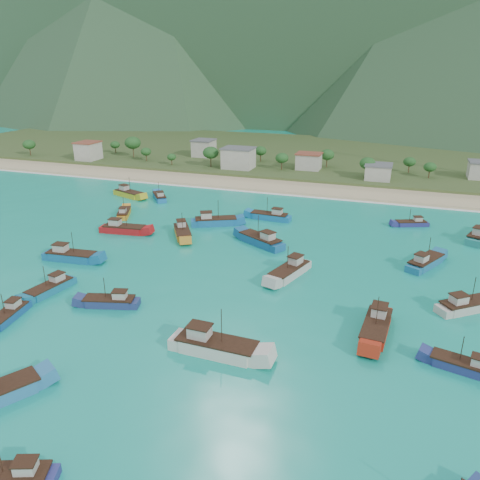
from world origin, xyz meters
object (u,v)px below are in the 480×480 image
(boat_15, at_px, (290,272))
(boat_25, at_px, (467,306))
(boat_4, at_px, (11,478))
(boat_31, at_px, (270,217))
(boat_16, at_px, (215,222))
(boat_17, at_px, (465,367))
(boat_0, at_px, (411,224))
(boat_26, at_px, (160,197))
(boat_19, at_px, (182,233))
(boat_32, at_px, (376,328))
(boat_1, at_px, (215,347))
(boat_12, at_px, (261,241))
(boat_10, at_px, (71,256))
(boat_20, at_px, (8,316))
(boat_14, at_px, (50,289))
(boat_13, at_px, (129,194))
(boat_29, at_px, (124,213))
(boat_30, at_px, (111,302))
(boat_8, at_px, (425,263))
(boat_21, at_px, (124,229))

(boat_15, xyz_separation_m, boat_25, (31.38, -3.72, -0.09))
(boat_4, relative_size, boat_31, 0.83)
(boat_16, distance_m, boat_17, 71.76)
(boat_0, height_order, boat_26, boat_26)
(boat_19, bearing_deg, boat_32, 115.80)
(boat_25, height_order, boat_31, boat_31)
(boat_16, distance_m, boat_25, 63.34)
(boat_1, height_order, boat_16, boat_1)
(boat_25, height_order, boat_32, boat_32)
(boat_12, bearing_deg, boat_10, 151.73)
(boat_16, distance_m, boat_20, 57.12)
(boat_17, distance_m, boat_31, 69.94)
(boat_4, height_order, boat_14, boat_14)
(boat_13, relative_size, boat_29, 1.23)
(boat_4, bearing_deg, boat_16, -12.78)
(boat_10, bearing_deg, boat_15, 93.79)
(boat_16, height_order, boat_19, boat_16)
(boat_10, bearing_deg, boat_20, 9.36)
(boat_26, xyz_separation_m, boat_30, (24.79, -63.61, -0.00))
(boat_31, distance_m, boat_32, 58.14)
(boat_8, height_order, boat_29, boat_8)
(boat_8, xyz_separation_m, boat_26, (-76.18, 28.04, -0.15))
(boat_8, bearing_deg, boat_31, -179.38)
(boat_16, bearing_deg, boat_19, -49.50)
(boat_10, height_order, boat_29, boat_10)
(boat_29, bearing_deg, boat_32, -54.15)
(boat_14, distance_m, boat_16, 47.36)
(boat_25, distance_m, boat_31, 58.04)
(boat_1, bearing_deg, boat_30, -106.42)
(boat_26, bearing_deg, boat_13, 144.77)
(boat_12, relative_size, boat_26, 1.33)
(boat_19, bearing_deg, boat_26, -84.54)
(boat_4, height_order, boat_17, boat_17)
(boat_29, relative_size, boat_30, 0.96)
(boat_0, height_order, boat_10, boat_10)
(boat_17, bearing_deg, boat_20, 111.32)
(boat_19, bearing_deg, boat_8, 147.75)
(boat_10, relative_size, boat_21, 1.01)
(boat_10, bearing_deg, boat_31, 136.11)
(boat_26, distance_m, boat_32, 89.44)
(boat_0, bearing_deg, boat_16, 86.26)
(boat_12, distance_m, boat_13, 57.96)
(boat_15, xyz_separation_m, boat_30, (-26.17, -22.00, -0.22))
(boat_17, relative_size, boat_25, 0.92)
(boat_19, bearing_deg, boat_0, 174.68)
(boat_0, distance_m, boat_29, 76.48)
(boat_4, xyz_separation_m, boat_25, (46.02, 52.66, 0.22))
(boat_25, xyz_separation_m, boat_31, (-44.70, 37.03, 0.01))
(boat_10, bearing_deg, boat_32, 76.76)
(boat_13, xyz_separation_m, boat_20, (22.38, -72.52, -0.26))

